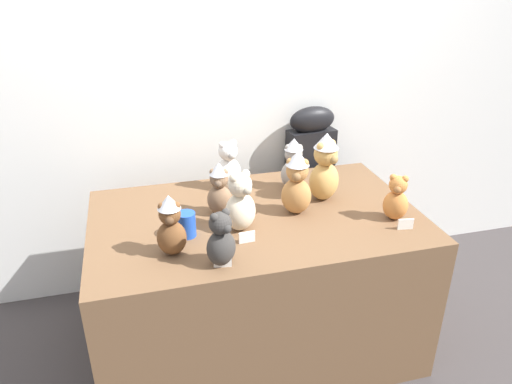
{
  "coord_description": "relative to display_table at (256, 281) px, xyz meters",
  "views": [
    {
      "loc": [
        -0.51,
        -1.67,
        1.84
      ],
      "look_at": [
        0.0,
        0.25,
        0.88
      ],
      "focal_mm": 34.04,
      "sensor_mm": 36.0,
      "label": 1
    }
  ],
  "objects": [
    {
      "name": "ground_plane",
      "position": [
        0.0,
        -0.25,
        -0.38
      ],
      "size": [
        10.0,
        10.0,
        0.0
      ],
      "primitive_type": "plane",
      "color": "#3D3838"
    },
    {
      "name": "wall_back",
      "position": [
        0.0,
        0.71,
        0.92
      ],
      "size": [
        7.0,
        0.08,
        2.6
      ],
      "primitive_type": "cube",
      "color": "white",
      "rests_on": "ground_plane"
    },
    {
      "name": "display_table",
      "position": [
        0.0,
        0.0,
        0.0
      ],
      "size": [
        1.52,
        0.93,
        0.76
      ],
      "primitive_type": "cube",
      "color": "brown",
      "rests_on": "ground_plane"
    },
    {
      "name": "instrument_case",
      "position": [
        0.49,
        0.59,
        0.17
      ],
      "size": [
        0.29,
        0.15,
        1.08
      ],
      "rotation": [
        0.0,
        0.0,
        0.11
      ],
      "color": "black",
      "rests_on": "ground_plane"
    },
    {
      "name": "teddy_bear_cream",
      "position": [
        -0.1,
        -0.11,
        0.51
      ],
      "size": [
        0.18,
        0.17,
        0.28
      ],
      "rotation": [
        0.0,
        0.0,
        0.45
      ],
      "color": "beige",
      "rests_on": "display_table"
    },
    {
      "name": "teddy_bear_chestnut",
      "position": [
        -0.41,
        -0.23,
        0.51
      ],
      "size": [
        0.13,
        0.12,
        0.26
      ],
      "rotation": [
        0.0,
        0.0,
        -0.15
      ],
      "color": "brown",
      "rests_on": "display_table"
    },
    {
      "name": "teddy_bear_ginger",
      "position": [
        0.6,
        -0.19,
        0.48
      ],
      "size": [
        0.15,
        0.14,
        0.22
      ],
      "rotation": [
        0.0,
        0.0,
        -0.59
      ],
      "color": "#D17F3D",
      "rests_on": "display_table"
    },
    {
      "name": "teddy_bear_honey",
      "position": [
        0.37,
        0.08,
        0.55
      ],
      "size": [
        0.2,
        0.18,
        0.34
      ],
      "rotation": [
        0.0,
        0.0,
        0.43
      ],
      "color": "tan",
      "rests_on": "display_table"
    },
    {
      "name": "teddy_bear_caramel",
      "position": [
        0.19,
        -0.02,
        0.53
      ],
      "size": [
        0.18,
        0.17,
        0.31
      ],
      "rotation": [
        0.0,
        0.0,
        -0.43
      ],
      "color": "#B27A42",
      "rests_on": "display_table"
    },
    {
      "name": "teddy_bear_charcoal",
      "position": [
        -0.23,
        -0.35,
        0.49
      ],
      "size": [
        0.15,
        0.15,
        0.23
      ],
      "rotation": [
        0.0,
        0.0,
        0.48
      ],
      "color": "#383533",
      "rests_on": "display_table"
    },
    {
      "name": "teddy_bear_ash",
      "position": [
        0.26,
        0.24,
        0.51
      ],
      "size": [
        0.14,
        0.13,
        0.27
      ],
      "rotation": [
        0.0,
        0.0,
        -0.23
      ],
      "color": "gray",
      "rests_on": "display_table"
    },
    {
      "name": "teddy_bear_snow",
      "position": [
        -0.06,
        0.33,
        0.5
      ],
      "size": [
        0.16,
        0.14,
        0.26
      ],
      "rotation": [
        0.0,
        0.0,
        0.25
      ],
      "color": "white",
      "rests_on": "display_table"
    },
    {
      "name": "teddy_bear_mocha",
      "position": [
        -0.16,
        0.06,
        0.5
      ],
      "size": [
        0.14,
        0.13,
        0.26
      ],
      "rotation": [
        0.0,
        0.0,
        -0.31
      ],
      "color": "#7F6047",
      "rests_on": "display_table"
    },
    {
      "name": "party_cup_blue",
      "position": [
        -0.33,
        -0.1,
        0.43
      ],
      "size": [
        0.08,
        0.08,
        0.11
      ],
      "primitive_type": "cylinder",
      "color": "blue",
      "rests_on": "display_table"
    },
    {
      "name": "name_card_front_left",
      "position": [
        -0.23,
        -0.37,
        0.4
      ],
      "size": [
        0.07,
        0.02,
        0.05
      ],
      "primitive_type": "cube",
      "rotation": [
        0.0,
        0.0,
        -0.18
      ],
      "color": "white",
      "rests_on": "display_table"
    },
    {
      "name": "name_card_front_middle",
      "position": [
        0.61,
        -0.29,
        0.4
      ],
      "size": [
        0.07,
        0.02,
        0.05
      ],
      "primitive_type": "cube",
      "rotation": [
        0.0,
        0.0,
        -0.14
      ],
      "color": "white",
      "rests_on": "display_table"
    },
    {
      "name": "name_card_front_right",
      "position": [
        -0.1,
        -0.22,
        0.4
      ],
      "size": [
        0.07,
        0.01,
        0.05
      ],
      "primitive_type": "cube",
      "rotation": [
        0.0,
        0.0,
        0.07
      ],
      "color": "white",
      "rests_on": "display_table"
    }
  ]
}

